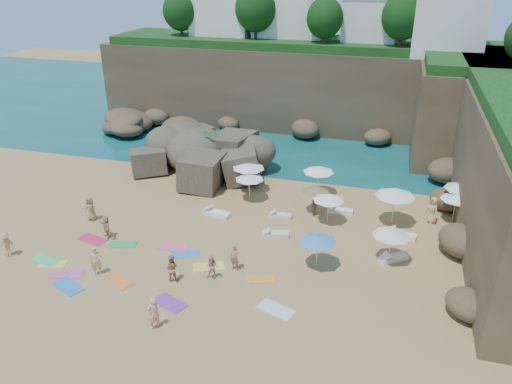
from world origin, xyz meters
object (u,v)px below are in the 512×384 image
(rock_outcrop, at_px, (197,173))
(flag_pole, at_px, (205,146))
(parasol_0, at_px, (249,166))
(person_stand_3, at_px, (315,205))
(person_stand_1, at_px, (172,268))
(person_stand_2, at_px, (256,170))
(person_stand_4, at_px, (433,210))
(parasol_2, at_px, (395,193))
(lounger_0, at_px, (217,213))
(person_stand_0, at_px, (96,261))
(person_stand_5, at_px, (223,169))
(person_stand_6, at_px, (153,313))
(parasol_1, at_px, (250,177))

(rock_outcrop, relative_size, flag_pole, 2.35)
(parasol_0, xyz_separation_m, person_stand_3, (5.45, -2.50, -1.30))
(parasol_0, relative_size, person_stand_1, 1.52)
(person_stand_2, distance_m, person_stand_4, 13.84)
(parasol_2, height_order, lounger_0, parasol_2)
(lounger_0, distance_m, person_stand_2, 6.93)
(person_stand_0, relative_size, person_stand_1, 1.09)
(person_stand_3, bearing_deg, person_stand_5, 86.32)
(parasol_0, distance_m, person_stand_4, 13.28)
(person_stand_0, bearing_deg, person_stand_5, 52.26)
(parasol_0, bearing_deg, flag_pole, 150.42)
(parasol_2, xyz_separation_m, person_stand_6, (-10.57, -13.73, -1.39))
(lounger_0, bearing_deg, parasol_2, 23.07)
(person_stand_0, distance_m, person_stand_1, 4.31)
(flag_pole, relative_size, parasol_2, 1.44)
(parasol_0, distance_m, parasol_2, 10.88)
(parasol_1, height_order, person_stand_2, parasol_1)
(parasol_1, height_order, person_stand_3, parasol_1)
(person_stand_2, xyz_separation_m, person_stand_4, (13.29, -3.86, 0.15))
(person_stand_4, bearing_deg, lounger_0, -117.75)
(person_stand_2, bearing_deg, flag_pole, 9.30)
(parasol_0, height_order, parasol_1, parasol_0)
(person_stand_3, distance_m, person_stand_5, 9.11)
(parasol_1, bearing_deg, parasol_0, 109.17)
(rock_outcrop, xyz_separation_m, person_stand_0, (0.12, -15.00, 0.86))
(flag_pole, xyz_separation_m, person_stand_6, (4.44, -18.52, -1.52))
(parasol_0, height_order, person_stand_5, parasol_0)
(person_stand_2, bearing_deg, lounger_0, 92.05)
(parasol_0, distance_m, person_stand_0, 13.83)
(person_stand_2, height_order, person_stand_5, person_stand_5)
(person_stand_5, bearing_deg, lounger_0, -109.53)
(rock_outcrop, bearing_deg, lounger_0, -57.78)
(parasol_0, height_order, person_stand_2, parasol_0)
(parasol_0, bearing_deg, parasol_2, -12.24)
(rock_outcrop, bearing_deg, person_stand_5, -10.17)
(lounger_0, height_order, person_stand_3, person_stand_3)
(parasol_0, relative_size, parasol_2, 0.92)
(person_stand_4, bearing_deg, rock_outcrop, -140.64)
(person_stand_2, relative_size, person_stand_5, 0.87)
(parasol_1, xyz_separation_m, person_stand_0, (-5.49, -11.44, -0.94))
(person_stand_3, bearing_deg, rock_outcrop, 90.09)
(person_stand_3, distance_m, person_stand_6, 14.57)
(person_stand_1, bearing_deg, person_stand_6, 91.28)
(flag_pole, height_order, parasol_1, flag_pole)
(lounger_0, distance_m, person_stand_0, 9.39)
(person_stand_1, bearing_deg, flag_pole, -86.75)
(person_stand_1, distance_m, person_stand_3, 11.54)
(parasol_2, xyz_separation_m, person_stand_0, (-15.64, -10.52, -1.39))
(person_stand_5, bearing_deg, person_stand_6, -115.83)
(lounger_0, height_order, person_stand_5, person_stand_5)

